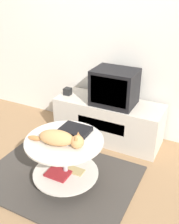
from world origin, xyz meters
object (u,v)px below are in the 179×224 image
speaker (68,91)px  cat (60,138)px  tv (115,87)px  dvd_box (75,130)px

speaker → cat: 1.13m
tv → cat: (-0.09, -1.01, -0.13)m
speaker → cat: size_ratio=0.17×
tv → dvd_box: 0.79m
tv → dvd_box: tv is taller
tv → cat: 1.02m
cat → speaker: bearing=106.1°
dvd_box → cat: 0.25m
speaker → dvd_box: 0.93m
tv → cat: tv is taller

